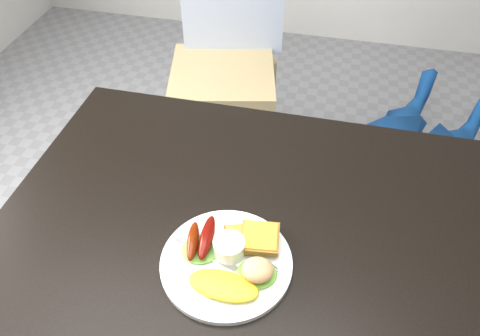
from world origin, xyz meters
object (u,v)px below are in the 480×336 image
Objects in this scene: dining_table at (276,236)px; plate at (226,263)px; person at (431,60)px; dining_chair at (222,75)px.

plate is (-0.08, -0.10, 0.03)m from dining_table.
person reaches higher than plate.
person is (0.35, 0.74, 0.04)m from dining_table.
plate reaches higher than dining_chair.
dining_chair is at bearing 5.02° from person.
dining_table is 1.09m from dining_chair.
person is at bearing 62.92° from plate.
dining_chair is 1.17m from plate.
person is (0.73, -0.24, 0.32)m from dining_chair.
dining_table reaches higher than dining_chair.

